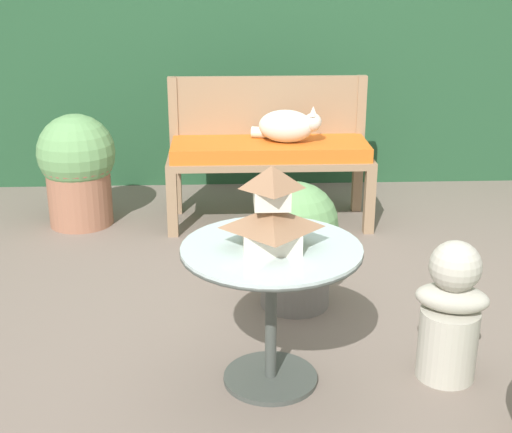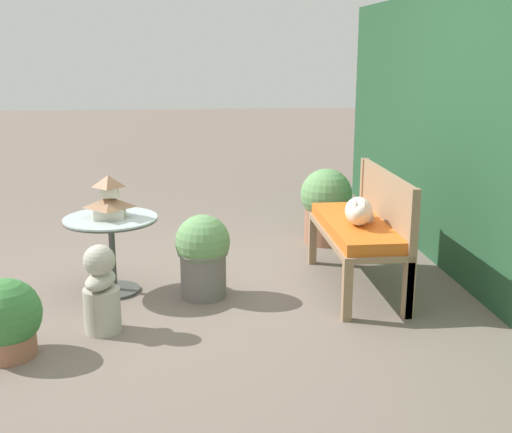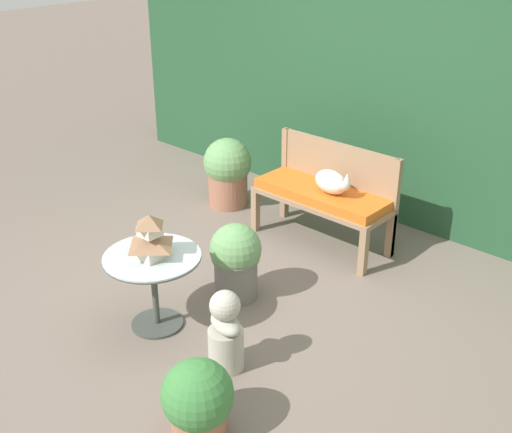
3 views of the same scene
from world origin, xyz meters
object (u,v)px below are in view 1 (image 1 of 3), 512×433
object	(u,v)px
garden_bench	(270,155)
garden_bust	(450,315)
patio_table	(271,277)
potted_plant_table_far	(296,242)
cat	(287,126)
potted_plant_table_near	(78,168)
pagoda_birdhouse	(272,213)

from	to	relation	value
garden_bench	garden_bust	xyz separation A→B (m)	(0.58, -1.75, -0.16)
patio_table	potted_plant_table_far	distance (m)	0.67
cat	garden_bust	distance (m)	1.84
garden_bench	potted_plant_table_far	xyz separation A→B (m)	(0.05, -1.11, -0.11)
garden_bench	potted_plant_table_near	xyz separation A→B (m)	(-1.15, 0.03, -0.07)
cat	pagoda_birdhouse	world-z (taller)	pagoda_birdhouse
cat	patio_table	distance (m)	1.76
pagoda_birdhouse	garden_bust	distance (m)	0.80
potted_plant_table_far	potted_plant_table_near	world-z (taller)	potted_plant_table_near
potted_plant_table_far	garden_bust	bearing A→B (deg)	-50.52
garden_bench	pagoda_birdhouse	distance (m)	1.78
garden_bust	potted_plant_table_far	bearing A→B (deg)	148.36
patio_table	potted_plant_table_far	bearing A→B (deg)	76.45
cat	potted_plant_table_near	bearing A→B (deg)	-169.70
garden_bust	garden_bench	bearing A→B (deg)	127.21
garden_bench	pagoda_birdhouse	xyz separation A→B (m)	(-0.10, -1.75, 0.26)
potted_plant_table_near	garden_bust	bearing A→B (deg)	-45.79
garden_bench	potted_plant_table_near	bearing A→B (deg)	178.48
garden_bench	potted_plant_table_far	size ratio (longest dim) A/B	2.04
garden_bust	pagoda_birdhouse	bearing A→B (deg)	-160.89
garden_bust	potted_plant_table_near	bearing A→B (deg)	153.09
potted_plant_table_far	cat	bearing A→B (deg)	87.30
patio_table	pagoda_birdhouse	world-z (taller)	pagoda_birdhouse
garden_bench	potted_plant_table_far	world-z (taller)	potted_plant_table_far
garden_bench	patio_table	world-z (taller)	patio_table
cat	garden_bench	bearing A→B (deg)	-173.36
pagoda_birdhouse	potted_plant_table_far	world-z (taller)	pagoda_birdhouse
pagoda_birdhouse	cat	bearing A→B (deg)	83.24
garden_bench	patio_table	xyz separation A→B (m)	(-0.10, -1.75, 0.01)
garden_bench	potted_plant_table_far	distance (m)	1.12
garden_bench	garden_bust	world-z (taller)	garden_bust
patio_table	garden_bust	size ratio (longest dim) A/B	1.18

